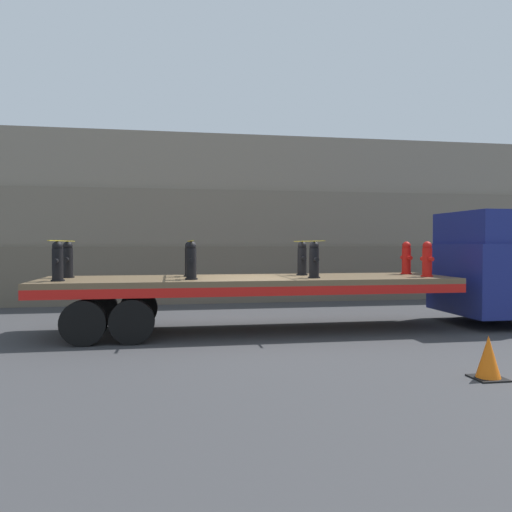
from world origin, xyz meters
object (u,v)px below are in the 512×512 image
(truck_cab, at_px, (498,268))
(fire_hydrant_black_far_1, at_px, (190,259))
(fire_hydrant_black_near_0, at_px, (58,262))
(fire_hydrant_black_near_1, at_px, (191,261))
(fire_hydrant_red_far_3, at_px, (406,258))
(fire_hydrant_black_near_2, at_px, (314,260))
(flatbed_trailer, at_px, (219,288))
(fire_hydrant_red_near_3, at_px, (427,260))
(fire_hydrant_black_far_0, at_px, (68,260))
(traffic_cone, at_px, (488,358))
(fire_hydrant_black_far_2, at_px, (302,259))

(truck_cab, height_order, fire_hydrant_black_far_1, truck_cab)
(fire_hydrant_black_near_0, distance_m, fire_hydrant_black_near_1, 2.84)
(fire_hydrant_black_far_1, bearing_deg, fire_hydrant_red_far_3, 0.00)
(fire_hydrant_black_near_0, distance_m, fire_hydrant_black_near_2, 5.67)
(flatbed_trailer, distance_m, fire_hydrant_red_near_3, 5.08)
(fire_hydrant_black_near_2, bearing_deg, fire_hydrant_black_far_1, 159.15)
(fire_hydrant_black_far_0, relative_size, fire_hydrant_black_near_2, 1.00)
(fire_hydrant_black_near_1, relative_size, fire_hydrant_black_far_1, 1.00)
(fire_hydrant_black_near_0, xyz_separation_m, fire_hydrant_black_far_0, (0.00, 1.08, 0.00))
(fire_hydrant_black_far_0, height_order, fire_hydrant_black_near_2, same)
(fire_hydrant_black_near_1, distance_m, fire_hydrant_black_near_2, 2.84)
(fire_hydrant_black_near_1, bearing_deg, flatbed_trailer, 38.79)
(traffic_cone, bearing_deg, fire_hydrant_black_far_0, 143.50)
(fire_hydrant_black_near_0, bearing_deg, fire_hydrant_black_near_1, 0.00)
(fire_hydrant_red_far_3, height_order, traffic_cone, fire_hydrant_red_far_3)
(truck_cab, bearing_deg, fire_hydrant_red_near_3, -166.80)
(truck_cab, distance_m, flatbed_trailer, 7.32)
(truck_cab, distance_m, fire_hydrant_black_far_0, 10.83)
(fire_hydrant_black_far_0, height_order, fire_hydrant_black_far_2, same)
(fire_hydrant_black_far_2, distance_m, fire_hydrant_red_far_3, 2.84)
(fire_hydrant_red_near_3, height_order, fire_hydrant_red_far_3, same)
(fire_hydrant_black_near_0, distance_m, fire_hydrant_black_far_2, 5.78)
(fire_hydrant_red_near_3, distance_m, traffic_cone, 4.66)
(fire_hydrant_black_near_1, relative_size, fire_hydrant_black_near_2, 1.00)
(truck_cab, height_order, traffic_cone, truck_cab)
(fire_hydrant_black_near_0, relative_size, fire_hydrant_black_near_1, 1.00)
(flatbed_trailer, relative_size, fire_hydrant_black_near_1, 11.33)
(truck_cab, bearing_deg, fire_hydrant_black_near_1, -176.13)
(fire_hydrant_black_far_0, bearing_deg, fire_hydrant_black_near_1, -20.85)
(flatbed_trailer, bearing_deg, fire_hydrant_black_near_0, -171.25)
(truck_cab, bearing_deg, traffic_cone, -126.86)
(fire_hydrant_black_far_1, bearing_deg, fire_hydrant_black_near_1, -90.00)
(fire_hydrant_black_near_2, bearing_deg, fire_hydrant_black_near_1, 180.00)
(fire_hydrant_red_near_3, bearing_deg, fire_hydrant_black_near_1, 180.00)
(traffic_cone, bearing_deg, fire_hydrant_black_far_1, 129.35)
(fire_hydrant_black_near_1, bearing_deg, fire_hydrant_black_far_2, 20.85)
(fire_hydrant_black_near_2, xyz_separation_m, fire_hydrant_red_far_3, (2.84, 1.08, 0.00))
(fire_hydrant_black_near_1, height_order, fire_hydrant_black_far_2, same)
(fire_hydrant_black_far_2, bearing_deg, fire_hydrant_black_near_0, -169.22)
(truck_cab, distance_m, fire_hydrant_red_near_3, 2.38)
(fire_hydrant_black_far_0, bearing_deg, fire_hydrant_black_near_0, -90.00)
(truck_cab, xyz_separation_m, fire_hydrant_red_near_3, (-2.30, -0.54, 0.24))
(fire_hydrant_black_far_1, distance_m, fire_hydrant_black_far_2, 2.84)
(fire_hydrant_black_near_1, height_order, traffic_cone, fire_hydrant_black_near_1)
(fire_hydrant_black_far_2, relative_size, fire_hydrant_red_near_3, 1.00)
(fire_hydrant_black_far_1, distance_m, traffic_cone, 7.04)
(fire_hydrant_black_near_2, relative_size, traffic_cone, 1.27)
(truck_cab, bearing_deg, fire_hydrant_black_far_0, 177.14)
(fire_hydrant_black_near_0, xyz_separation_m, fire_hydrant_black_near_2, (5.67, 0.00, 0.00))
(truck_cab, distance_m, fire_hydrant_black_near_0, 10.83)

